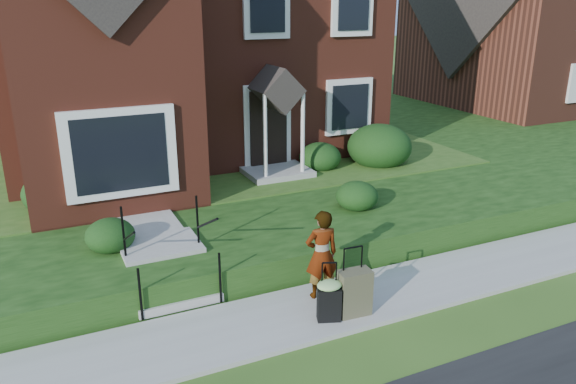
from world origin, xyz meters
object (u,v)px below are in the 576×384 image
front_steps (167,264)px  woman (322,254)px  suitcase_black (329,298)px  suitcase_olive (354,292)px

front_steps → woman: (2.26, -1.52, 0.38)m
woman → suitcase_black: bearing=78.7°
suitcase_olive → suitcase_black: bearing=-177.3°
woman → suitcase_olive: (0.21, -0.72, -0.39)m
front_steps → suitcase_black: front_steps is taller
front_steps → suitcase_olive: 3.33m
front_steps → woman: bearing=-33.9°
suitcase_olive → woman: bearing=110.0°
front_steps → suitcase_black: bearing=-47.9°
woman → suitcase_black: size_ratio=1.59×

